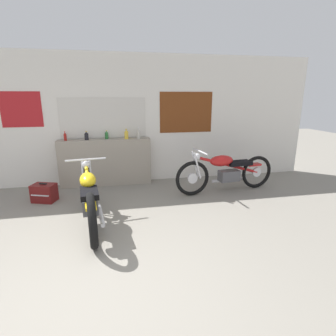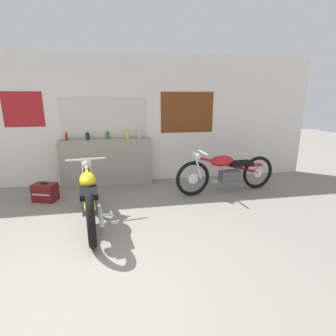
% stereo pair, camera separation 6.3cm
% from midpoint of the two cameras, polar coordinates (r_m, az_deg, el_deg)
% --- Properties ---
extents(ground_plane, '(24.00, 24.00, 0.00)m').
position_cam_midpoint_polar(ground_plane, '(2.93, -19.91, -26.33)').
color(ground_plane, gray).
extents(wall_back, '(10.00, 0.07, 2.80)m').
position_cam_midpoint_polar(wall_back, '(5.96, -15.89, 9.90)').
color(wall_back, silver).
rests_on(wall_back, ground_plane).
extents(sill_counter, '(1.96, 0.28, 1.02)m').
position_cam_midpoint_polar(sill_counter, '(5.92, -13.67, 1.22)').
color(sill_counter, gray).
rests_on(sill_counter, ground_plane).
extents(bottle_leftmost, '(0.06, 0.06, 0.19)m').
position_cam_midpoint_polar(bottle_leftmost, '(5.88, -21.77, 6.37)').
color(bottle_leftmost, maroon).
rests_on(bottle_leftmost, sill_counter).
extents(bottle_left_center, '(0.08, 0.08, 0.19)m').
position_cam_midpoint_polar(bottle_left_center, '(5.82, -17.62, 6.65)').
color(bottle_left_center, black).
rests_on(bottle_left_center, sill_counter).
extents(bottle_center, '(0.07, 0.07, 0.19)m').
position_cam_midpoint_polar(bottle_center, '(5.85, -13.52, 6.98)').
color(bottle_center, '#23662D').
rests_on(bottle_center, sill_counter).
extents(bottle_right_center, '(0.08, 0.08, 0.22)m').
position_cam_midpoint_polar(bottle_right_center, '(5.76, -9.36, 7.21)').
color(bottle_right_center, gold).
rests_on(bottle_right_center, sill_counter).
extents(bottle_rightmost, '(0.07, 0.07, 0.25)m').
position_cam_midpoint_polar(bottle_rightmost, '(5.77, -6.76, 7.46)').
color(bottle_rightmost, '#B7B2A8').
rests_on(bottle_rightmost, sill_counter).
extents(motorcycle_red, '(2.17, 0.64, 0.90)m').
position_cam_midpoint_polar(motorcycle_red, '(5.47, 12.21, -0.64)').
color(motorcycle_red, black).
rests_on(motorcycle_red, ground_plane).
extents(motorcycle_yellow, '(0.64, 2.04, 0.92)m').
position_cam_midpoint_polar(motorcycle_yellow, '(4.15, -17.12, -6.24)').
color(motorcycle_yellow, black).
rests_on(motorcycle_yellow, ground_plane).
extents(hard_case_darkred, '(0.48, 0.39, 0.36)m').
position_cam_midpoint_polar(hard_case_darkred, '(5.44, -25.64, -4.90)').
color(hard_case_darkred, maroon).
rests_on(hard_case_darkred, ground_plane).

